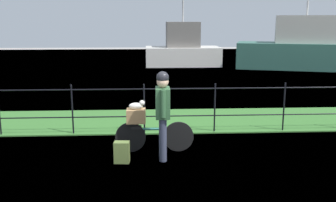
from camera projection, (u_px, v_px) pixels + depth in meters
ground_plane at (190, 168)px, 6.94m from camera, size 60.00×60.00×0.00m
grass_strip at (176, 120)px, 10.13m from camera, size 27.00×2.40×0.03m
harbor_water at (162, 72)px, 19.56m from camera, size 30.00×30.00×0.00m
iron_fence at (180, 105)px, 8.93m from camera, size 18.04×0.04×1.17m
bicycle_main at (154, 136)px, 7.73m from camera, size 1.57×0.16×0.61m
wooden_crate at (136, 116)px, 7.63m from camera, size 0.37×0.29×0.27m
terrier_dog at (137, 105)px, 7.59m from camera, size 0.32×0.14×0.18m
cyclist_person at (163, 108)px, 7.16m from camera, size 0.26×0.54×1.68m
backpack_on_paving at (122, 152)px, 7.16m from camera, size 0.29×0.20×0.40m
moored_boat_near at (183, 50)px, 22.00m from camera, size 4.19×2.19×4.05m
moored_boat_mid at (305, 50)px, 20.45m from camera, size 7.29×4.05×4.39m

